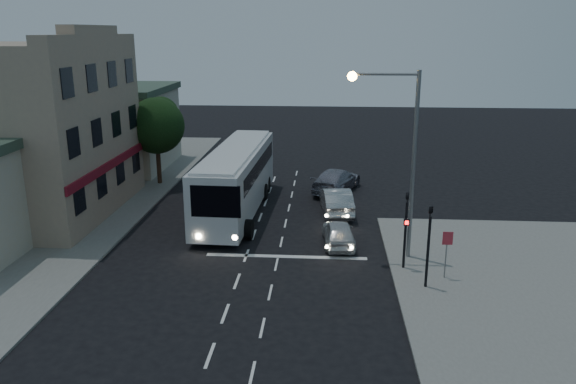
# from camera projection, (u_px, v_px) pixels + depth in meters

# --- Properties ---
(ground) EXTENTS (120.00, 120.00, 0.00)m
(ground) POSITION_uv_depth(u_px,v_px,m) (240.00, 272.00, 26.10)
(ground) COLOR black
(sidewalk_near) EXTENTS (12.00, 24.00, 0.12)m
(sidewalk_near) POSITION_uv_depth(u_px,v_px,m) (562.00, 324.00, 21.39)
(sidewalk_near) COLOR slate
(sidewalk_near) RESTS_ON ground
(sidewalk_far) EXTENTS (12.00, 50.00, 0.12)m
(sidewalk_far) POSITION_uv_depth(u_px,v_px,m) (51.00, 212.00, 34.61)
(sidewalk_far) COLOR slate
(sidewalk_far) RESTS_ON ground
(road_markings) EXTENTS (8.00, 30.55, 0.01)m
(road_markings) POSITION_uv_depth(u_px,v_px,m) (274.00, 246.00, 29.18)
(road_markings) COLOR silver
(road_markings) RESTS_ON ground
(tour_bus) EXTENTS (3.22, 13.19, 4.02)m
(tour_bus) POSITION_uv_depth(u_px,v_px,m) (236.00, 178.00, 34.14)
(tour_bus) COLOR silver
(tour_bus) RESTS_ON ground
(car_suv) EXTENTS (1.85, 3.99, 1.32)m
(car_suv) POSITION_uv_depth(u_px,v_px,m) (339.00, 233.00, 29.25)
(car_suv) COLOR silver
(car_suv) RESTS_ON ground
(car_sedan_a) EXTENTS (2.16, 4.96, 1.59)m
(car_sedan_a) POSITION_uv_depth(u_px,v_px,m) (336.00, 201.00, 34.33)
(car_sedan_a) COLOR #B3B3B3
(car_sedan_a) RESTS_ON ground
(car_sedan_b) EXTENTS (3.90, 5.88, 1.58)m
(car_sedan_b) POSITION_uv_depth(u_px,v_px,m) (336.00, 180.00, 39.07)
(car_sedan_b) COLOR gray
(car_sedan_b) RESTS_ON ground
(traffic_signal_main) EXTENTS (0.25, 0.35, 4.10)m
(traffic_signal_main) POSITION_uv_depth(u_px,v_px,m) (406.00, 221.00, 25.67)
(traffic_signal_main) COLOR black
(traffic_signal_main) RESTS_ON sidewalk_near
(traffic_signal_side) EXTENTS (0.18, 0.15, 4.10)m
(traffic_signal_side) POSITION_uv_depth(u_px,v_px,m) (429.00, 237.00, 23.73)
(traffic_signal_side) COLOR black
(traffic_signal_side) RESTS_ON sidewalk_near
(regulatory_sign) EXTENTS (0.45, 0.12, 2.20)m
(regulatory_sign) POSITION_uv_depth(u_px,v_px,m) (447.00, 247.00, 24.82)
(regulatory_sign) COLOR slate
(regulatory_sign) RESTS_ON sidewalk_near
(streetlight) EXTENTS (3.32, 0.44, 9.00)m
(streetlight) POSITION_uv_depth(u_px,v_px,m) (401.00, 144.00, 26.14)
(streetlight) COLOR slate
(streetlight) RESTS_ON sidewalk_near
(main_building) EXTENTS (10.12, 12.00, 11.00)m
(main_building) POSITION_uv_depth(u_px,v_px,m) (25.00, 130.00, 33.27)
(main_building) COLOR gray
(main_building) RESTS_ON sidewalk_far
(low_building_north) EXTENTS (9.40, 9.40, 6.50)m
(low_building_north) POSITION_uv_depth(u_px,v_px,m) (111.00, 126.00, 45.23)
(low_building_north) COLOR #B4AB91
(low_building_north) RESTS_ON sidewalk_far
(street_tree) EXTENTS (4.00, 4.00, 6.20)m
(street_tree) POSITION_uv_depth(u_px,v_px,m) (156.00, 123.00, 39.80)
(street_tree) COLOR black
(street_tree) RESTS_ON sidewalk_far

